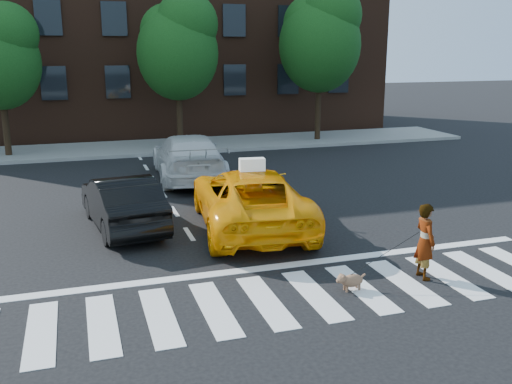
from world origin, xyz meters
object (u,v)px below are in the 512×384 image
(woman, at_px, (425,241))
(tree_right, at_px, (321,35))
(tree_mid, at_px, (178,43))
(black_sedan, at_px, (122,202))
(dog, at_px, (350,280))
(white_suv, at_px, (188,157))
(taxi, at_px, (250,198))

(woman, bearing_deg, tree_right, -14.13)
(tree_mid, xyz_separation_m, woman, (1.95, -16.88, -4.05))
(tree_mid, distance_m, tree_right, 7.01)
(tree_right, relative_size, black_sedan, 1.79)
(woman, relative_size, dog, 2.51)
(black_sedan, relative_size, white_suv, 0.77)
(tree_mid, xyz_separation_m, dog, (0.20, -17.01, -4.64))
(taxi, bearing_deg, white_suv, -79.17)
(dog, bearing_deg, tree_right, 68.36)
(white_suv, xyz_separation_m, dog, (1.10, -10.69, -0.60))
(taxi, bearing_deg, tree_right, -114.07)
(tree_right, xyz_separation_m, black_sedan, (-10.69, -11.52, -4.55))
(tree_mid, relative_size, white_suv, 1.26)
(white_suv, bearing_deg, tree_mid, -94.27)
(tree_mid, height_order, tree_right, tree_right)
(tree_right, height_order, white_suv, tree_right)
(tree_mid, relative_size, woman, 4.44)
(tree_mid, height_order, woman, tree_mid)
(woman, bearing_deg, black_sedan, 48.94)
(dog, bearing_deg, taxi, 98.48)
(taxi, xyz_separation_m, woman, (2.41, -4.40, 0.01))
(tree_right, distance_m, dog, 19.00)
(tree_right, bearing_deg, taxi, -120.87)
(tree_mid, xyz_separation_m, black_sedan, (-3.69, -11.52, -4.14))
(black_sedan, bearing_deg, dog, 117.92)
(tree_right, height_order, dog, tree_right)
(dog, bearing_deg, white_suv, 96.00)
(taxi, height_order, white_suv, white_suv)
(black_sedan, height_order, dog, black_sedan)
(tree_right, distance_m, woman, 18.18)
(tree_mid, distance_m, dog, 17.64)
(black_sedan, bearing_deg, tree_right, -140.25)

